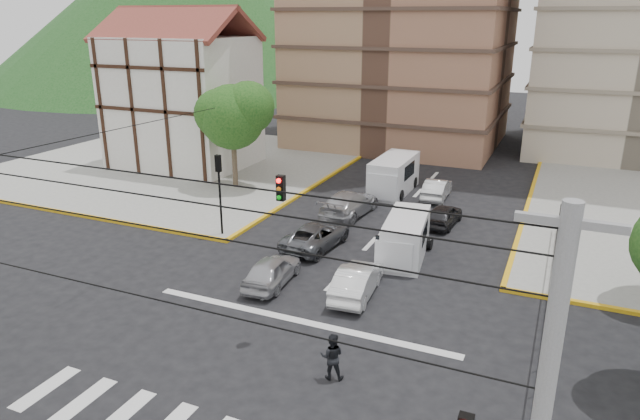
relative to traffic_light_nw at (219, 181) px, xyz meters
The scene contains 18 objects.
ground 11.46m from the traffic_light_nw, 45.00° to the right, with size 160.00×160.00×0.00m, color black.
sidewalk_nw 17.52m from the traffic_light_nw, 135.00° to the left, with size 26.00×26.00×0.15m, color gray.
stop_line 10.68m from the traffic_light_nw, 40.24° to the right, with size 13.00×0.40×0.01m, color silver.
tudor_building 16.70m from the traffic_light_nw, 132.55° to the left, with size 10.80×8.05×12.23m.
distant_hill 78.84m from the traffic_light_nw, 127.19° to the left, with size 70.00×70.00×28.00m, color #174517.
park_fence 17.40m from the traffic_light_nw, 11.11° to the right, with size 0.10×22.50×1.66m, color black, non-canonical shape.
tree_tudor 9.42m from the traffic_light_nw, 116.53° to the left, with size 5.39×4.40×7.43m.
traffic_light_nw is the anchor object (origin of this frame).
traffic_light_hanging 12.86m from the traffic_light_nw, 51.58° to the right, with size 18.00×9.12×0.92m.
van_right_lane 10.22m from the traffic_light_nw, ahead, with size 2.41×4.90×2.12m.
van_left_lane 13.17m from the traffic_light_nw, 61.68° to the left, with size 2.26×5.41×2.43m.
car_silver_front_left 7.16m from the traffic_light_nw, 37.85° to the right, with size 1.56×3.88×1.32m, color #AFAFB3.
car_white_front_right 10.14m from the traffic_light_nw, 21.54° to the right, with size 1.43×4.10×1.35m, color white.
car_grey_mid_left 5.93m from the traffic_light_nw, ahead, with size 2.14×4.65×1.29m, color #5B5D63.
car_silver_rear_left 8.26m from the traffic_light_nw, 49.73° to the left, with size 2.10×5.16×1.50m, color #ACACB1.
car_darkgrey_mid_right 12.82m from the traffic_light_nw, 31.60° to the left, with size 1.47×3.66×1.25m, color #262528.
car_white_rear_right 14.96m from the traffic_light_nw, 51.44° to the left, with size 1.40×4.00×1.32m, color silver.
pedestrian_crosswalk 14.35m from the traffic_light_nw, 42.35° to the right, with size 0.80×0.62×1.64m, color black.
Camera 1 is at (8.81, -16.71, 11.40)m, focal length 32.00 mm.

